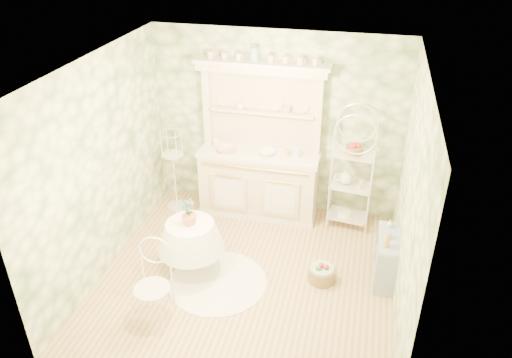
% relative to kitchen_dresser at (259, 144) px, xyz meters
% --- Properties ---
extents(floor, '(3.60, 3.60, 0.00)m').
position_rel_kitchen_dresser_xyz_m(floor, '(0.20, -1.52, -1.15)').
color(floor, tan).
rests_on(floor, ground).
extents(ceiling, '(3.60, 3.60, 0.00)m').
position_rel_kitchen_dresser_xyz_m(ceiling, '(0.20, -1.52, 1.56)').
color(ceiling, white).
rests_on(ceiling, floor).
extents(wall_left, '(3.60, 3.60, 0.00)m').
position_rel_kitchen_dresser_xyz_m(wall_left, '(-1.60, -1.52, 0.21)').
color(wall_left, '#EFEECA').
rests_on(wall_left, floor).
extents(wall_right, '(3.60, 3.60, 0.00)m').
position_rel_kitchen_dresser_xyz_m(wall_right, '(2.00, -1.52, 0.21)').
color(wall_right, '#EFEECA').
rests_on(wall_right, floor).
extents(wall_back, '(3.60, 3.60, 0.00)m').
position_rel_kitchen_dresser_xyz_m(wall_back, '(0.20, 0.28, 0.21)').
color(wall_back, '#EFEECA').
rests_on(wall_back, floor).
extents(wall_front, '(3.60, 3.60, 0.00)m').
position_rel_kitchen_dresser_xyz_m(wall_front, '(0.20, -3.32, 0.21)').
color(wall_front, '#EFEECA').
rests_on(wall_front, floor).
extents(kitchen_dresser, '(1.87, 0.61, 2.29)m').
position_rel_kitchen_dresser_xyz_m(kitchen_dresser, '(0.00, 0.00, 0.00)').
color(kitchen_dresser, beige).
rests_on(kitchen_dresser, floor).
extents(bakers_rack, '(0.56, 0.43, 1.66)m').
position_rel_kitchen_dresser_xyz_m(bakers_rack, '(1.34, -0.02, -0.31)').
color(bakers_rack, white).
rests_on(bakers_rack, floor).
extents(side_shelf, '(0.30, 0.71, 0.59)m').
position_rel_kitchen_dresser_xyz_m(side_shelf, '(1.88, -1.12, -0.85)').
color(side_shelf, '#8D9CBA').
rests_on(side_shelf, floor).
extents(round_table, '(0.88, 0.88, 0.78)m').
position_rel_kitchen_dresser_xyz_m(round_table, '(-0.51, -1.54, -0.76)').
color(round_table, white).
rests_on(round_table, floor).
extents(cafe_chair, '(0.50, 0.50, 0.99)m').
position_rel_kitchen_dresser_xyz_m(cafe_chair, '(-0.63, -2.47, -0.65)').
color(cafe_chair, white).
rests_on(cafe_chair, floor).
extents(birdcage_stand, '(0.38, 0.38, 1.47)m').
position_rel_kitchen_dresser_xyz_m(birdcage_stand, '(-1.26, -0.17, -0.41)').
color(birdcage_stand, white).
rests_on(birdcage_stand, floor).
extents(floor_basket, '(0.39, 0.39, 0.20)m').
position_rel_kitchen_dresser_xyz_m(floor_basket, '(1.12, -1.36, -1.05)').
color(floor_basket, olive).
rests_on(floor_basket, floor).
extents(lace_rug, '(1.49, 1.49, 0.01)m').
position_rel_kitchen_dresser_xyz_m(lace_rug, '(-0.13, -1.71, -1.14)').
color(lace_rug, white).
rests_on(lace_rug, floor).
extents(bowl_floral, '(0.34, 0.34, 0.07)m').
position_rel_kitchen_dresser_xyz_m(bowl_floral, '(-0.47, -0.07, -0.13)').
color(bowl_floral, white).
rests_on(bowl_floral, kitchen_dresser).
extents(bowl_white, '(0.25, 0.25, 0.07)m').
position_rel_kitchen_dresser_xyz_m(bowl_white, '(0.13, -0.04, -0.13)').
color(bowl_white, white).
rests_on(bowl_white, kitchen_dresser).
extents(cup_left, '(0.12, 0.12, 0.09)m').
position_rel_kitchen_dresser_xyz_m(cup_left, '(-0.31, 0.14, 0.47)').
color(cup_left, white).
rests_on(cup_left, kitchen_dresser).
extents(cup_right, '(0.12, 0.12, 0.10)m').
position_rel_kitchen_dresser_xyz_m(cup_right, '(0.36, 0.16, 0.47)').
color(cup_right, white).
rests_on(cup_right, kitchen_dresser).
extents(potted_geranium, '(0.21, 0.17, 0.34)m').
position_rel_kitchen_dresser_xyz_m(potted_geranium, '(-0.52, -1.53, -0.30)').
color(potted_geranium, '#3F7238').
rests_on(potted_geranium, round_table).
extents(bottle_amber, '(0.09, 0.09, 0.18)m').
position_rel_kitchen_dresser_xyz_m(bottle_amber, '(1.84, -1.31, -0.46)').
color(bottle_amber, gold).
rests_on(bottle_amber, side_shelf).
extents(bottle_blue, '(0.05, 0.05, 0.09)m').
position_rel_kitchen_dresser_xyz_m(bottle_blue, '(1.88, -1.14, -0.49)').
color(bottle_blue, '#80ABBB').
rests_on(bottle_blue, side_shelf).
extents(bottle_glass, '(0.08, 0.08, 0.10)m').
position_rel_kitchen_dresser_xyz_m(bottle_glass, '(1.88, -0.89, -0.50)').
color(bottle_glass, silver).
rests_on(bottle_glass, side_shelf).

